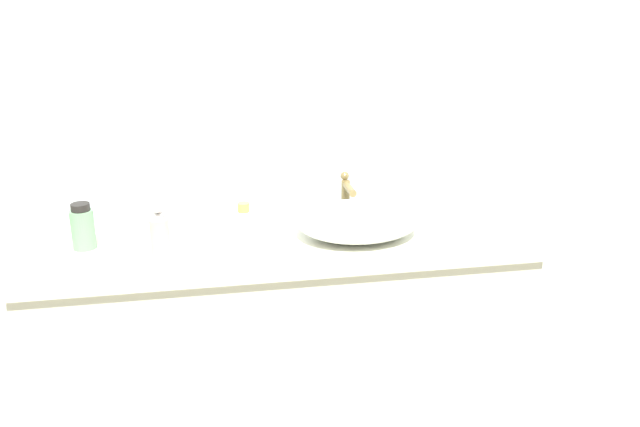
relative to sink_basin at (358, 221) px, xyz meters
name	(u,v)px	position (x,y,z in m)	size (l,w,h in m)	color
bathroom_wall_rear	(299,76)	(-0.13, 0.33, 0.40)	(6.00, 0.06, 2.60)	silver
vanity_counter	(284,355)	(-0.24, 0.03, -0.47)	(1.56, 0.51, 0.84)	beige
wall_mirror_panel	(268,32)	(-0.24, 0.29, 0.55)	(1.36, 0.01, 1.21)	#B2BCC6
sink_basin	(358,221)	(0.00, 0.00, 0.00)	(0.38, 0.30, 0.11)	white
faucet	(347,193)	(0.00, 0.17, 0.04)	(0.03, 0.14, 0.16)	olive
soap_dispenser	(160,234)	(-0.60, -0.04, 0.01)	(0.06, 0.06, 0.16)	#D7A19A
lotion_bottle	(83,227)	(-0.83, 0.06, 0.01)	(0.07, 0.07, 0.14)	#71A675
perfume_bottle	(244,227)	(-0.35, -0.02, 0.01)	(0.05, 0.05, 0.14)	white
tissue_box	(472,202)	(0.40, 0.08, 0.01)	(0.16, 0.16, 0.16)	silver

